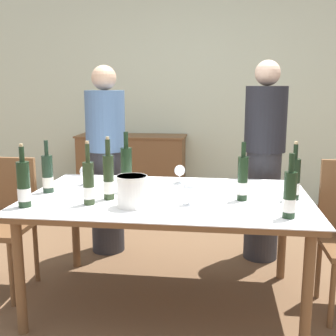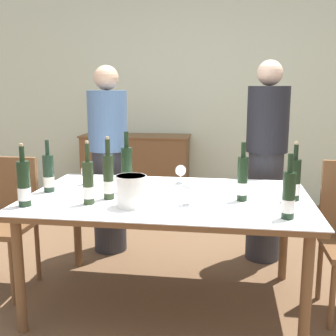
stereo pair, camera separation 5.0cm
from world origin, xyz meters
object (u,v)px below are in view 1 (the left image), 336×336
sideboard_cabinet (132,170)px  wine_glass_3 (86,172)px  wine_glass_0 (189,188)px  wine_glass_1 (180,171)px  ice_bucket (132,190)px  wine_bottle_3 (48,175)px  wine_bottle_2 (24,185)px  person_guest_left (264,163)px  wine_bottle_6 (126,171)px  person_host (106,161)px  wine_glass_2 (126,184)px  wine_bottle_0 (109,178)px  wine_bottle_4 (243,179)px  wine_bottle_5 (89,184)px  wine_bottle_1 (290,196)px  wine_bottle_7 (294,180)px  chair_left_end (2,214)px  dining_table (168,205)px

sideboard_cabinet → wine_glass_3: (0.12, -2.11, 0.40)m
wine_glass_0 → wine_glass_1: wine_glass_0 is taller
ice_bucket → wine_bottle_3: size_ratio=0.53×
wine_bottle_2 → person_guest_left: 1.90m
wine_bottle_6 → person_host: bearing=114.6°
wine_glass_1 → wine_glass_2: size_ratio=1.04×
wine_bottle_0 → wine_bottle_4: (0.82, 0.08, -0.00)m
ice_bucket → wine_bottle_5: (-0.26, 0.02, 0.03)m
wine_bottle_1 → wine_bottle_7: wine_bottle_7 is taller
wine_bottle_4 → person_host: bearing=141.0°
wine_bottle_6 → wine_bottle_7: bearing=-3.5°
wine_bottle_6 → chair_left_end: wine_bottle_6 is taller
wine_bottle_4 → wine_glass_2: 0.72m
wine_bottle_1 → wine_glass_3: wine_bottle_1 is taller
wine_bottle_1 → wine_glass_1: bearing=131.8°
wine_bottle_6 → wine_glass_0: 0.51m
sideboard_cabinet → wine_bottle_7: bearing=-56.9°
wine_bottle_5 → wine_bottle_7: size_ratio=1.05×
dining_table → wine_bottle_7: bearing=0.4°
wine_bottle_0 → wine_bottle_3: (-0.44, 0.12, -0.02)m
wine_bottle_1 → wine_glass_0: 0.58m
wine_glass_0 → person_host: bearing=127.2°
wine_bottle_1 → chair_left_end: 1.96m
wine_bottle_3 → wine_glass_0: wine_bottle_3 is taller
dining_table → wine_bottle_1: size_ratio=5.14×
wine_glass_1 → wine_bottle_5: bearing=-127.7°
wine_bottle_6 → person_host: size_ratio=0.25×
wine_bottle_0 → wine_bottle_6: bearing=71.8°
person_host → sideboard_cabinet: bearing=93.9°
wine_bottle_0 → wine_bottle_5: size_ratio=1.03×
person_host → wine_bottle_7: bearing=-30.6°
wine_bottle_3 → wine_glass_2: 0.54m
chair_left_end → wine_bottle_3: bearing=-13.9°
wine_bottle_4 → chair_left_end: 1.69m
wine_bottle_2 → wine_bottle_3: (-0.00, 0.34, -0.01)m
ice_bucket → wine_bottle_3: (-0.62, 0.27, 0.02)m
wine_glass_2 → dining_table: bearing=18.6°
wine_glass_0 → dining_table: bearing=127.6°
wine_bottle_5 → sideboard_cabinet: bearing=96.6°
wine_bottle_4 → person_guest_left: 0.92m
wine_glass_1 → ice_bucket: bearing=-108.6°
sideboard_cabinet → wine_glass_3: wine_glass_3 is taller
dining_table → wine_glass_1: 0.39m
wine_bottle_4 → wine_bottle_5: size_ratio=0.95×
wine_glass_1 → wine_glass_2: (-0.29, -0.44, -0.00)m
wine_glass_3 → wine_bottle_6: bearing=-24.8°
ice_bucket → wine_glass_2: ice_bucket is taller
wine_bottle_1 → wine_bottle_3: wine_bottle_1 is taller
ice_bucket → wine_bottle_4: bearing=19.6°
wine_bottle_0 → wine_bottle_7: (1.13, 0.14, -0.01)m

